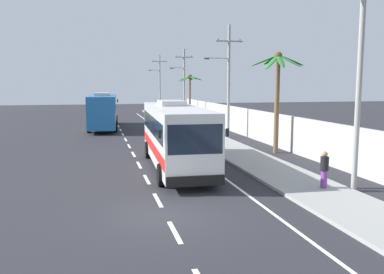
% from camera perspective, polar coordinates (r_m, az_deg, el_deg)
% --- Properties ---
extents(ground_plane, '(160.00, 160.00, 0.00)m').
position_cam_1_polar(ground_plane, '(14.84, -3.68, -10.83)').
color(ground_plane, '#28282D').
extents(sidewalk_kerb, '(3.20, 90.00, 0.14)m').
position_cam_1_polar(sidewalk_kerb, '(25.98, 7.55, -2.75)').
color(sidewalk_kerb, '#999993').
rests_on(sidewalk_kerb, ground).
extents(lane_markings, '(3.95, 71.49, 0.01)m').
position_cam_1_polar(lane_markings, '(29.53, -4.07, -1.60)').
color(lane_markings, white).
rests_on(lane_markings, ground).
extents(boundary_wall, '(0.24, 60.00, 2.45)m').
position_cam_1_polar(boundary_wall, '(30.93, 11.56, 0.97)').
color(boundary_wall, '#B2B2AD').
rests_on(boundary_wall, ground).
extents(coach_bus_foreground, '(3.29, 11.39, 3.68)m').
position_cam_1_polar(coach_bus_foreground, '(22.51, -2.34, 0.48)').
color(coach_bus_foreground, silver).
rests_on(coach_bus_foreground, ground).
extents(coach_bus_far_lane, '(3.47, 12.32, 3.73)m').
position_cam_1_polar(coach_bus_far_lane, '(43.38, -12.27, 3.73)').
color(coach_bus_far_lane, '#2366A8').
rests_on(coach_bus_far_lane, ground).
extents(motorcycle_beside_bus, '(0.56, 1.96, 1.61)m').
position_cam_1_polar(motorcycle_beside_bus, '(30.79, -0.57, 0.02)').
color(motorcycle_beside_bus, black).
rests_on(motorcycle_beside_bus, ground).
extents(pedestrian_midwalk, '(0.36, 0.36, 1.60)m').
position_cam_1_polar(pedestrian_midwalk, '(18.68, 17.96, -4.25)').
color(pedestrian_midwalk, '#75388E').
rests_on(pedestrian_midwalk, sidewalk_kerb).
extents(utility_pole_nearest, '(2.03, 0.24, 10.30)m').
position_cam_1_polar(utility_pole_nearest, '(19.23, 22.37, 8.88)').
color(utility_pole_nearest, '#9E9E99').
rests_on(utility_pole_nearest, ground).
extents(utility_pole_mid, '(3.40, 0.24, 9.57)m').
position_cam_1_polar(utility_pole_mid, '(35.52, 5.02, 8.15)').
color(utility_pole_mid, '#9E9E99').
rests_on(utility_pole_mid, ground).
extents(utility_pole_far, '(3.04, 0.24, 9.03)m').
position_cam_1_polar(utility_pole_far, '(52.97, -1.17, 7.67)').
color(utility_pole_far, '#9E9E99').
rests_on(utility_pole_far, ground).
extents(utility_pole_distant, '(3.17, 0.24, 9.45)m').
position_cam_1_polar(utility_pole_distant, '(70.67, -4.56, 7.79)').
color(utility_pole_distant, '#9E9E99').
rests_on(utility_pole_distant, ground).
extents(palm_nearest, '(3.46, 3.58, 6.73)m').
position_cam_1_polar(palm_nearest, '(27.88, 11.83, 7.57)').
color(palm_nearest, brown).
rests_on(palm_nearest, ground).
extents(palm_second, '(2.91, 3.02, 5.72)m').
position_cam_1_polar(palm_second, '(49.06, -0.31, 7.01)').
color(palm_second, brown).
rests_on(palm_second, ground).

